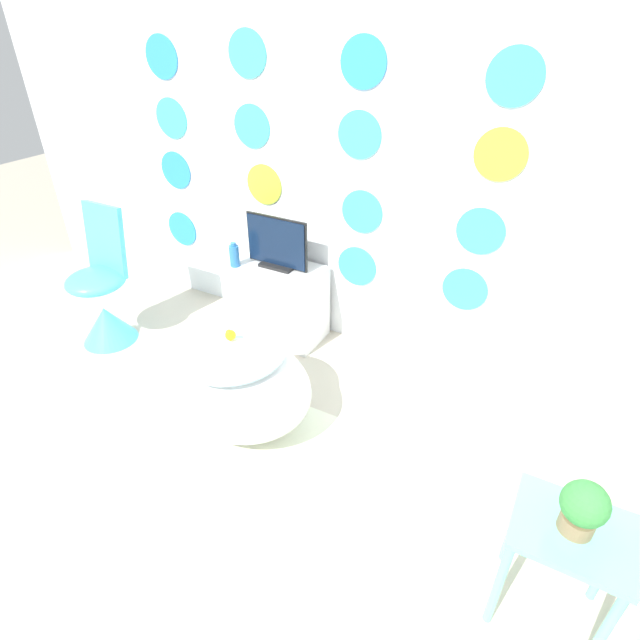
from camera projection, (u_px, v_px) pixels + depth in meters
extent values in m
plane|color=#BCB29E|center=(115.00, 511.00, 2.28)|extent=(12.00, 12.00, 0.00)
cube|color=white|center=(310.00, 137.00, 2.93)|extent=(5.09, 0.04, 2.60)
cylinder|color=#2D8CE0|center=(182.00, 229.00, 3.78)|extent=(0.26, 0.01, 0.26)
cylinder|color=#2D8CE0|center=(267.00, 245.00, 3.45)|extent=(0.26, 0.01, 0.26)
cylinder|color=#3DC6D6|center=(357.00, 266.00, 3.17)|extent=(0.26, 0.01, 0.26)
cylinder|color=#3DC6D6|center=(465.00, 289.00, 2.88)|extent=(0.26, 0.01, 0.26)
cylinder|color=#2D8CE0|center=(176.00, 170.00, 3.53)|extent=(0.26, 0.01, 0.26)
cylinder|color=#B2D633|center=(264.00, 185.00, 3.22)|extent=(0.26, 0.01, 0.26)
cylinder|color=#3DC6D6|center=(362.00, 212.00, 2.97)|extent=(0.26, 0.01, 0.26)
cylinder|color=#3DC6D6|center=(480.00, 232.00, 2.67)|extent=(0.26, 0.01, 0.26)
cylinder|color=#3DC6D6|center=(171.00, 118.00, 3.33)|extent=(0.26, 0.01, 0.26)
cylinder|color=#3DC6D6|center=(252.00, 126.00, 3.06)|extent=(0.26, 0.01, 0.26)
cylinder|color=#3DC6D6|center=(359.00, 135.00, 2.75)|extent=(0.26, 0.01, 0.26)
cylinder|color=#B2D633|center=(500.00, 155.00, 2.44)|extent=(0.26, 0.01, 0.26)
cylinder|color=#2D8CE0|center=(161.00, 57.00, 3.14)|extent=(0.26, 0.01, 0.26)
cylinder|color=#3DC6D6|center=(247.00, 54.00, 2.84)|extent=(0.26, 0.01, 0.26)
cylinder|color=#2D8CE0|center=(363.00, 62.00, 2.55)|extent=(0.26, 0.01, 0.26)
cylinder|color=#3DC6D6|center=(515.00, 77.00, 2.26)|extent=(0.26, 0.01, 0.26)
cube|color=silver|center=(223.00, 431.00, 2.71)|extent=(1.22, 0.79, 0.01)
ellipsoid|color=white|center=(236.00, 385.00, 2.66)|extent=(0.85, 0.67, 0.49)
cylinder|color=#B2DBEA|center=(232.00, 351.00, 2.53)|extent=(0.55, 0.55, 0.01)
sphere|color=yellow|center=(230.00, 335.00, 2.57)|extent=(0.06, 0.06, 0.06)
sphere|color=yellow|center=(229.00, 333.00, 2.55)|extent=(0.04, 0.04, 0.04)
cone|color=orange|center=(227.00, 334.00, 2.54)|extent=(0.02, 0.02, 0.02)
cone|color=#4CC6DB|center=(108.00, 324.00, 3.38)|extent=(0.36, 0.36, 0.25)
ellipsoid|color=#4CC6DB|center=(96.00, 281.00, 3.21)|extent=(0.38, 0.38, 0.13)
cube|color=#4CC6DB|center=(105.00, 240.00, 3.19)|extent=(0.32, 0.10, 0.46)
cube|color=silver|center=(280.00, 301.00, 3.38)|extent=(0.60, 0.34, 0.52)
cube|color=white|center=(265.00, 300.00, 3.21)|extent=(0.51, 0.01, 0.14)
cube|color=black|center=(278.00, 265.00, 3.23)|extent=(0.23, 0.12, 0.02)
cube|color=black|center=(277.00, 242.00, 3.15)|extent=(0.44, 0.01, 0.33)
cube|color=#0F1E38|center=(276.00, 242.00, 3.14)|extent=(0.42, 0.01, 0.31)
cylinder|color=#2D72B7|center=(234.00, 256.00, 3.21)|extent=(0.06, 0.06, 0.14)
cylinder|color=#2D72B7|center=(233.00, 244.00, 3.17)|extent=(0.04, 0.04, 0.02)
cube|color=#72D8B7|center=(573.00, 531.00, 1.66)|extent=(0.39, 0.33, 0.02)
cylinder|color=#72D8B7|center=(499.00, 584.00, 1.76)|extent=(0.03, 0.03, 0.47)
cylinder|color=#72D8B7|center=(604.00, 633.00, 1.62)|extent=(0.03, 0.03, 0.47)
cylinder|color=#72D8B7|center=(514.00, 523.00, 1.97)|extent=(0.03, 0.03, 0.47)
cylinder|color=#72D8B7|center=(608.00, 562.00, 1.83)|extent=(0.03, 0.03, 0.47)
cylinder|color=#8C6B4C|center=(577.00, 523.00, 1.64)|extent=(0.11, 0.11, 0.06)
sphere|color=#3D8E42|center=(585.00, 504.00, 1.59)|extent=(0.15, 0.15, 0.15)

